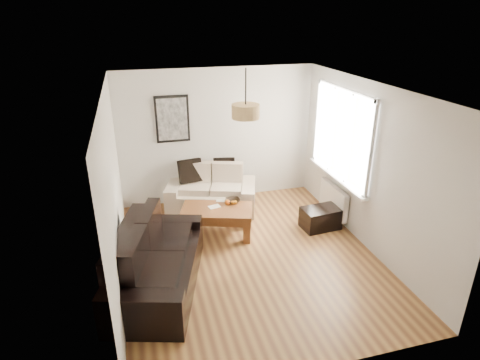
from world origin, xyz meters
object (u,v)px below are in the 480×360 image
object	(u,v)px
sofa_leather	(157,259)
coffee_table	(217,221)
loveseat_cream	(212,189)
ottoman	(321,218)

from	to	relation	value
sofa_leather	coffee_table	size ratio (longest dim) A/B	1.75
loveseat_cream	sofa_leather	xyz separation A→B (m)	(-1.19, -2.15, 0.04)
loveseat_cream	ottoman	bearing A→B (deg)	-18.35
sofa_leather	coffee_table	xyz separation A→B (m)	(1.08, 1.17, -0.20)
loveseat_cream	coffee_table	size ratio (longest dim) A/B	1.40
sofa_leather	coffee_table	bearing A→B (deg)	-26.22
loveseat_cream	ottoman	size ratio (longest dim) A/B	2.54
ottoman	sofa_leather	bearing A→B (deg)	-162.50
loveseat_cream	sofa_leather	size ratio (longest dim) A/B	0.80
loveseat_cream	coffee_table	xyz separation A→B (m)	(-0.11, -0.98, -0.17)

